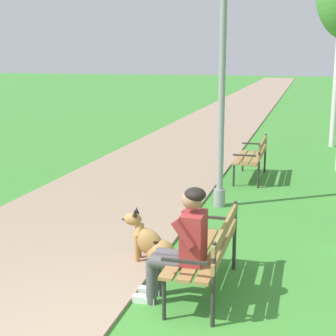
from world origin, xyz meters
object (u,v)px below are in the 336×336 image
Objects in this scene: park_bench_near at (209,248)px; lamp_post_near at (222,84)px; dog_shepherd at (152,244)px; person_seated_on_near_bench at (183,241)px; park_bench_mid at (253,155)px.

lamp_post_near reaches higher than park_bench_near.
park_bench_near is at bearing -35.71° from dog_shepherd.
person_seated_on_near_bench is 3.81m from lamp_post_near.
park_bench_mid is at bearing 88.94° from person_seated_on_near_bench.
person_seated_on_near_bench is 0.31× the size of lamp_post_near.
park_bench_near is at bearing -88.89° from park_bench_mid.
park_bench_mid is at bearing 80.87° from lamp_post_near.
park_bench_near is 1.00× the size of park_bench_mid.
park_bench_near is at bearing -82.29° from lamp_post_near.
park_bench_mid reaches higher than dog_shepherd.
park_bench_mid is 5.64m from person_seated_on_near_bench.
park_bench_near is 5.34m from park_bench_mid.
lamp_post_near reaches higher than person_seated_on_near_bench.
person_seated_on_near_bench is 1.50× the size of dog_shepherd.
park_bench_near is at bearing 55.50° from person_seated_on_near_bench.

